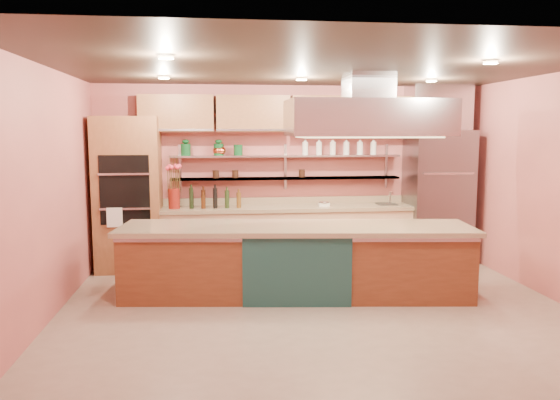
{
  "coord_description": "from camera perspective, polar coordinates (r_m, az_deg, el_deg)",
  "views": [
    {
      "loc": [
        -1.16,
        -6.1,
        2.09
      ],
      "look_at": [
        -0.31,
        1.0,
        1.18
      ],
      "focal_mm": 35.0,
      "sensor_mm": 36.0,
      "label": 1
    }
  ],
  "objects": [
    {
      "name": "flower_vase",
      "position": [
        8.34,
        -11.01,
        0.16
      ],
      "size": [
        0.19,
        0.19,
        0.3
      ],
      "primitive_type": "cylinder",
      "rotation": [
        0.0,
        0.0,
        0.1
      ],
      "color": "maroon",
      "rests_on": "back_counter"
    },
    {
      "name": "upper_cabinets",
      "position": [
        8.51,
        1.04,
        8.98
      ],
      "size": [
        4.6,
        0.36,
        0.55
      ],
      "primitive_type": "cube",
      "color": "brown",
      "rests_on": "wall_back"
    },
    {
      "name": "wall_left",
      "position": [
        6.41,
        -23.43,
        0.45
      ],
      "size": [
        0.04,
        5.0,
        2.8
      ],
      "primitive_type": "cube",
      "color": "#BA5D58",
      "rests_on": "floor"
    },
    {
      "name": "oil_bottle_cluster",
      "position": [
        8.32,
        -6.79,
        0.09
      ],
      "size": [
        0.86,
        0.41,
        0.27
      ],
      "primitive_type": "cube",
      "rotation": [
        0.0,
        0.0,
        0.21
      ],
      "color": "black",
      "rests_on": "back_counter"
    },
    {
      "name": "oven_stack",
      "position": [
        8.44,
        -15.56,
        0.57
      ],
      "size": [
        0.95,
        0.64,
        2.3
      ],
      "primitive_type": "cube",
      "color": "brown",
      "rests_on": "floor"
    },
    {
      "name": "wall_shelf_upper",
      "position": [
        8.56,
        0.66,
        4.62
      ],
      "size": [
        3.6,
        0.26,
        0.03
      ],
      "primitive_type": "cube",
      "color": "#A9ABB0",
      "rests_on": "wall_back"
    },
    {
      "name": "wall_front",
      "position": [
        3.85,
        10.89,
        -3.24
      ],
      "size": [
        6.0,
        0.04,
        2.8
      ],
      "primitive_type": "cube",
      "color": "#BA5D58",
      "rests_on": "floor"
    },
    {
      "name": "floor",
      "position": [
        6.56,
        3.83,
        -11.46
      ],
      "size": [
        6.0,
        5.0,
        0.02
      ],
      "primitive_type": "cube",
      "color": "gray",
      "rests_on": "ground"
    },
    {
      "name": "wall_shelf_lower",
      "position": [
        8.58,
        0.65,
        2.29
      ],
      "size": [
        3.6,
        0.26,
        0.03
      ],
      "primitive_type": "cube",
      "color": "#A9ABB0",
      "rests_on": "wall_back"
    },
    {
      "name": "refrigerator",
      "position": [
        9.02,
        16.14,
        0.33
      ],
      "size": [
        0.95,
        0.72,
        2.1
      ],
      "primitive_type": "cube",
      "color": "slate",
      "rests_on": "floor"
    },
    {
      "name": "ceiling_downlights",
      "position": [
        6.45,
        3.7,
        13.27
      ],
      "size": [
        4.0,
        2.8,
        0.02
      ],
      "primitive_type": "cube",
      "color": "#FFE5A5",
      "rests_on": "ceiling"
    },
    {
      "name": "copper_kettle",
      "position": [
        8.48,
        -6.3,
        5.15
      ],
      "size": [
        0.19,
        0.19,
        0.15
      ],
      "primitive_type": "ellipsoid",
      "rotation": [
        0.0,
        0.0,
        -0.02
      ],
      "color": "#D15430",
      "rests_on": "wall_shelf_upper"
    },
    {
      "name": "back_counter",
      "position": [
        8.54,
        0.79,
        -3.74
      ],
      "size": [
        3.84,
        0.64,
        0.93
      ],
      "primitive_type": "cube",
      "color": "tan",
      "rests_on": "floor"
    },
    {
      "name": "ceiling",
      "position": [
        6.25,
        4.05,
        13.73
      ],
      "size": [
        6.0,
        5.0,
        0.02
      ],
      "primitive_type": "cube",
      "color": "black",
      "rests_on": "wall_back"
    },
    {
      "name": "wall_back",
      "position": [
        8.71,
        0.87,
        2.69
      ],
      "size": [
        6.0,
        0.04,
        2.8
      ],
      "primitive_type": "cube",
      "color": "#BA5D58",
      "rests_on": "floor"
    },
    {
      "name": "kitchen_scale",
      "position": [
        8.5,
        4.61,
        -0.33
      ],
      "size": [
        0.19,
        0.17,
        0.09
      ],
      "primitive_type": "cube",
      "rotation": [
        0.0,
        0.0,
        -0.33
      ],
      "color": "silver",
      "rests_on": "back_counter"
    },
    {
      "name": "bar_faucet",
      "position": [
        8.86,
        11.42,
        0.2
      ],
      "size": [
        0.03,
        0.03,
        0.19
      ],
      "primitive_type": "cylinder",
      "rotation": [
        0.0,
        0.0,
        -0.26
      ],
      "color": "silver",
      "rests_on": "back_counter"
    },
    {
      "name": "range_hood",
      "position": [
        6.97,
        9.14,
        8.45
      ],
      "size": [
        2.0,
        1.0,
        0.45
      ],
      "primitive_type": "cube",
      "color": "#A9ABB0",
      "rests_on": "ceiling"
    },
    {
      "name": "island",
      "position": [
        6.98,
        1.67,
        -6.36
      ],
      "size": [
        4.41,
        1.43,
        0.9
      ],
      "primitive_type": "cube",
      "rotation": [
        0.0,
        0.0,
        -0.11
      ],
      "color": "brown",
      "rests_on": "floor"
    },
    {
      "name": "green_canister",
      "position": [
        8.49,
        -4.39,
        5.24
      ],
      "size": [
        0.15,
        0.15,
        0.16
      ],
      "primitive_type": "cylinder",
      "rotation": [
        0.0,
        0.0,
        0.13
      ],
      "color": "#0D401C",
      "rests_on": "wall_shelf_upper"
    }
  ]
}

